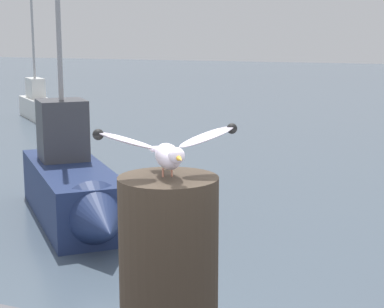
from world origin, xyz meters
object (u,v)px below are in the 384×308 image
seagull (168,149)px  mooring_post (169,294)px  boat_navy (75,188)px  boat_white (40,105)px

seagull → mooring_post: bearing=128.9°
mooring_post → seagull: size_ratio=1.94×
mooring_post → boat_navy: boat_navy is taller
mooring_post → boat_white: bearing=127.6°
seagull → boat_navy: 7.36m
mooring_post → boat_white: (-11.88, 15.45, -1.34)m
mooring_post → boat_white: boat_white is taller
seagull → boat_navy: (-4.21, 5.74, -1.87)m
mooring_post → seagull: bearing=-51.1°
seagull → boat_white: (-11.88, 15.46, -1.95)m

